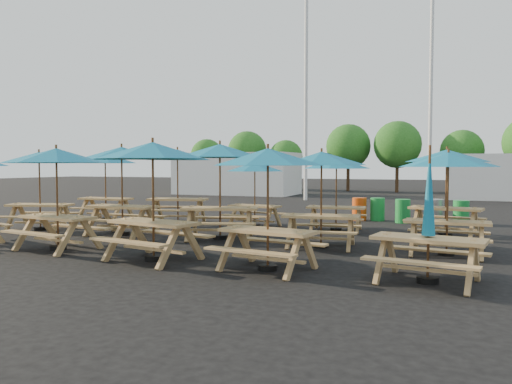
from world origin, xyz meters
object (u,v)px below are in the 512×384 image
at_px(picnic_unit_6, 153,157).
at_px(waste_bin_3, 436,211).
at_px(picnic_unit_2, 105,162).
at_px(picnic_unit_13, 448,165).
at_px(picnic_unit_11, 336,167).
at_px(picnic_unit_4, 122,158).
at_px(waste_bin_1, 377,209).
at_px(waste_bin_4, 461,213).
at_px(picnic_unit_3, 56,161).
at_px(picnic_unit_1, 39,162).
at_px(picnic_unit_9, 268,164).
at_px(picnic_unit_12, 429,227).
at_px(picnic_unit_5, 177,159).
at_px(picnic_unit_14, 447,161).
at_px(picnic_unit_7, 220,156).
at_px(picnic_unit_8, 255,170).
at_px(waste_bin_0, 359,209).
at_px(picnic_unit_10, 321,164).
at_px(waste_bin_2, 403,211).

height_order(picnic_unit_6, waste_bin_3, picnic_unit_6).
relative_size(picnic_unit_2, picnic_unit_13, 1.06).
bearing_deg(picnic_unit_2, picnic_unit_11, -0.75).
bearing_deg(picnic_unit_4, waste_bin_1, 45.74).
relative_size(waste_bin_1, waste_bin_4, 1.00).
distance_m(picnic_unit_3, picnic_unit_11, 7.68).
distance_m(picnic_unit_1, picnic_unit_9, 8.81).
relative_size(picnic_unit_6, picnic_unit_12, 1.16).
bearing_deg(picnic_unit_9, picnic_unit_1, 170.44).
bearing_deg(picnic_unit_13, picnic_unit_11, 136.68).
bearing_deg(picnic_unit_5, picnic_unit_1, -147.32).
bearing_deg(picnic_unit_13, picnic_unit_14, 93.01).
bearing_deg(waste_bin_1, picnic_unit_7, -117.79).
height_order(picnic_unit_8, waste_bin_0, picnic_unit_8).
bearing_deg(picnic_unit_7, picnic_unit_2, 137.46).
bearing_deg(picnic_unit_8, picnic_unit_3, -107.30).
bearing_deg(picnic_unit_10, picnic_unit_12, -54.47).
bearing_deg(picnic_unit_9, picnic_unit_8, 123.41).
bearing_deg(picnic_unit_11, picnic_unit_12, -70.16).
distance_m(picnic_unit_9, picnic_unit_10, 2.92).
bearing_deg(picnic_unit_9, picnic_unit_4, 161.31).
relative_size(picnic_unit_6, picnic_unit_10, 1.14).
height_order(picnic_unit_11, waste_bin_2, picnic_unit_11).
xyz_separation_m(picnic_unit_3, picnic_unit_14, (8.19, 5.63, 0.04)).
xyz_separation_m(waste_bin_2, waste_bin_3, (1.03, 0.42, 0.00)).
bearing_deg(picnic_unit_6, picnic_unit_7, 102.08).
height_order(picnic_unit_6, picnic_unit_9, picnic_unit_6).
relative_size(picnic_unit_10, waste_bin_4, 2.88).
distance_m(picnic_unit_8, waste_bin_4, 6.88).
height_order(picnic_unit_5, picnic_unit_11, picnic_unit_5).
bearing_deg(picnic_unit_8, picnic_unit_10, -39.26).
xyz_separation_m(picnic_unit_4, picnic_unit_12, (8.16, -2.82, -1.21)).
distance_m(picnic_unit_4, picnic_unit_7, 2.86).
xyz_separation_m(picnic_unit_3, picnic_unit_7, (2.70, 2.91, 0.15)).
bearing_deg(picnic_unit_6, picnic_unit_5, 127.63).
relative_size(picnic_unit_7, picnic_unit_9, 1.22).
bearing_deg(picnic_unit_8, waste_bin_0, 56.24).
distance_m(picnic_unit_11, picnic_unit_13, 4.39).
bearing_deg(picnic_unit_3, picnic_unit_2, 127.19).
height_order(picnic_unit_14, waste_bin_3, picnic_unit_14).
distance_m(picnic_unit_5, waste_bin_2, 7.79).
height_order(picnic_unit_3, picnic_unit_9, picnic_unit_3).
bearing_deg(picnic_unit_11, picnic_unit_14, -6.95).
xyz_separation_m(picnic_unit_1, picnic_unit_13, (11.37, 0.04, -0.11)).
relative_size(picnic_unit_7, waste_bin_3, 3.66).
xyz_separation_m(picnic_unit_8, picnic_unit_13, (5.70, -3.08, 0.15)).
bearing_deg(waste_bin_4, picnic_unit_7, -135.78).
distance_m(picnic_unit_14, waste_bin_4, 3.48).
bearing_deg(picnic_unit_12, picnic_unit_6, -170.47).
height_order(picnic_unit_10, waste_bin_0, picnic_unit_10).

